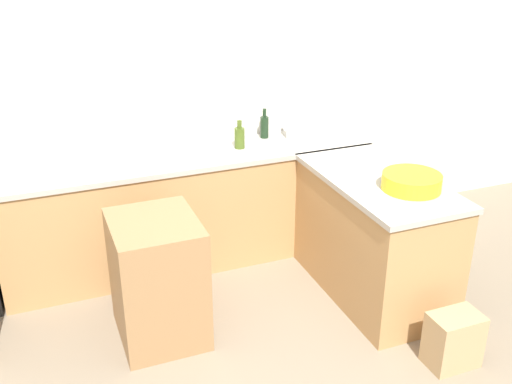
% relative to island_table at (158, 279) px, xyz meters
% --- Properties ---
extents(wall_back, '(8.00, 0.06, 2.70)m').
position_rel_island_table_xyz_m(wall_back, '(0.47, 1.21, 0.92)').
color(wall_back, silver).
rests_on(wall_back, ground_plane).
extents(counter_back, '(2.95, 0.62, 0.92)m').
position_rel_island_table_xyz_m(counter_back, '(0.47, 0.89, 0.04)').
color(counter_back, tan).
rests_on(counter_back, ground_plane).
extents(counter_peninsula, '(0.69, 1.34, 0.92)m').
position_rel_island_table_xyz_m(counter_peninsula, '(1.60, -0.06, 0.04)').
color(counter_peninsula, tan).
rests_on(counter_peninsula, ground_plane).
extents(island_table, '(0.55, 0.64, 0.85)m').
position_rel_island_table_xyz_m(island_table, '(0.00, 0.00, 0.00)').
color(island_table, '#997047').
rests_on(island_table, ground_plane).
extents(mixing_bowl, '(0.40, 0.40, 0.11)m').
position_rel_island_table_xyz_m(mixing_bowl, '(1.70, -0.31, 0.55)').
color(mixing_bowl, yellow).
rests_on(mixing_bowl, counter_peninsula).
extents(olive_oil_bottle, '(0.08, 0.08, 0.23)m').
position_rel_island_table_xyz_m(olive_oil_bottle, '(0.91, 0.89, 0.59)').
color(olive_oil_bottle, '#475B1E').
rests_on(olive_oil_bottle, counter_back).
extents(vinegar_bottle_clear, '(0.07, 0.07, 0.31)m').
position_rel_island_table_xyz_m(vinegar_bottle_clear, '(1.37, 0.95, 0.62)').
color(vinegar_bottle_clear, silver).
rests_on(vinegar_bottle_clear, counter_back).
extents(wine_bottle_dark, '(0.07, 0.07, 0.25)m').
position_rel_island_table_xyz_m(wine_bottle_dark, '(1.19, 1.06, 0.60)').
color(wine_bottle_dark, black).
rests_on(wine_bottle_dark, counter_back).
extents(paper_bag, '(0.32, 0.22, 0.36)m').
position_rel_island_table_xyz_m(paper_bag, '(1.63, -0.99, -0.25)').
color(paper_bag, tan).
rests_on(paper_bag, ground_plane).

